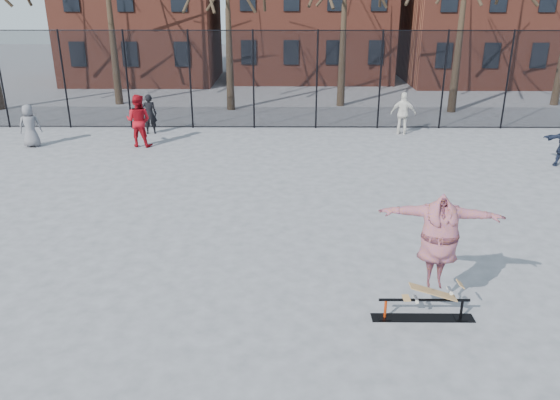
{
  "coord_description": "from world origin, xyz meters",
  "views": [
    {
      "loc": [
        -0.12,
        -9.62,
        5.51
      ],
      "look_at": [
        -0.21,
        1.5,
        1.19
      ],
      "focal_mm": 35.0,
      "sensor_mm": 36.0,
      "label": 1
    }
  ],
  "objects_px": {
    "skateboard": "(433,296)",
    "bystander_red": "(138,121)",
    "skater": "(438,250)",
    "bystander_black": "(149,114)",
    "bystander_grey": "(30,126)",
    "skate_rail": "(423,311)",
    "bystander_white": "(403,113)"
  },
  "relations": [
    {
      "from": "bystander_white",
      "to": "skateboard",
      "type": "bearing_deg",
      "value": 95.48
    },
    {
      "from": "skate_rail",
      "to": "bystander_white",
      "type": "bearing_deg",
      "value": 80.29
    },
    {
      "from": "skater",
      "to": "bystander_black",
      "type": "distance_m",
      "value": 15.53
    },
    {
      "from": "skateboard",
      "to": "bystander_red",
      "type": "xyz_separation_m",
      "value": [
        -8.01,
        11.39,
        0.51
      ]
    },
    {
      "from": "bystander_grey",
      "to": "bystander_red",
      "type": "distance_m",
      "value": 4.01
    },
    {
      "from": "skater",
      "to": "bystander_black",
      "type": "bearing_deg",
      "value": 128.29
    },
    {
      "from": "skate_rail",
      "to": "bystander_black",
      "type": "distance_m",
      "value": 15.46
    },
    {
      "from": "skate_rail",
      "to": "skater",
      "type": "bearing_deg",
      "value": 0.0
    },
    {
      "from": "skateboard",
      "to": "bystander_black",
      "type": "height_order",
      "value": "bystander_black"
    },
    {
      "from": "skate_rail",
      "to": "skateboard",
      "type": "xyz_separation_m",
      "value": [
        0.14,
        0.0,
        0.3
      ]
    },
    {
      "from": "bystander_black",
      "to": "bystander_white",
      "type": "distance_m",
      "value": 10.19
    },
    {
      "from": "skate_rail",
      "to": "bystander_black",
      "type": "height_order",
      "value": "bystander_black"
    },
    {
      "from": "skateboard",
      "to": "bystander_red",
      "type": "height_order",
      "value": "bystander_red"
    },
    {
      "from": "skater",
      "to": "bystander_grey",
      "type": "relative_size",
      "value": 1.31
    },
    {
      "from": "skateboard",
      "to": "bystander_grey",
      "type": "relative_size",
      "value": 0.59
    },
    {
      "from": "bystander_white",
      "to": "bystander_black",
      "type": "bearing_deg",
      "value": 14.63
    },
    {
      "from": "bystander_black",
      "to": "bystander_white",
      "type": "xyz_separation_m",
      "value": [
        10.19,
        0.0,
        0.04
      ]
    },
    {
      "from": "skateboard",
      "to": "bystander_black",
      "type": "bearing_deg",
      "value": 121.27
    },
    {
      "from": "bystander_red",
      "to": "bystander_white",
      "type": "height_order",
      "value": "bystander_red"
    },
    {
      "from": "bystander_black",
      "to": "skateboard",
      "type": "bearing_deg",
      "value": 109.95
    },
    {
      "from": "skate_rail",
      "to": "skateboard",
      "type": "relative_size",
      "value": 1.94
    },
    {
      "from": "skater",
      "to": "skateboard",
      "type": "bearing_deg",
      "value": 0.0
    },
    {
      "from": "bystander_red",
      "to": "bystander_white",
      "type": "relative_size",
      "value": 1.14
    },
    {
      "from": "bystander_white",
      "to": "skate_rail",
      "type": "bearing_deg",
      "value": 94.91
    },
    {
      "from": "bystander_black",
      "to": "bystander_red",
      "type": "bearing_deg",
      "value": 80.12
    },
    {
      "from": "bystander_black",
      "to": "bystander_grey",
      "type": "bearing_deg",
      "value": 15.42
    },
    {
      "from": "skateboard",
      "to": "skater",
      "type": "height_order",
      "value": "skater"
    },
    {
      "from": "bystander_grey",
      "to": "bystander_red",
      "type": "relative_size",
      "value": 0.82
    },
    {
      "from": "bystander_white",
      "to": "skater",
      "type": "bearing_deg",
      "value": 95.48
    },
    {
      "from": "bystander_grey",
      "to": "bystander_black",
      "type": "distance_m",
      "value": 4.43
    },
    {
      "from": "skate_rail",
      "to": "bystander_red",
      "type": "distance_m",
      "value": 13.87
    },
    {
      "from": "skate_rail",
      "to": "bystander_white",
      "type": "xyz_separation_m",
      "value": [
        2.27,
        13.27,
        0.69
      ]
    }
  ]
}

